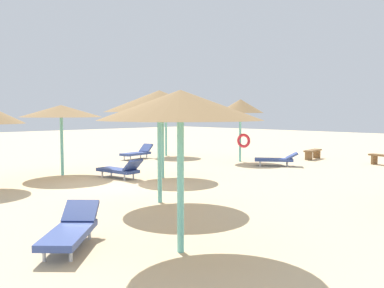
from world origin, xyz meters
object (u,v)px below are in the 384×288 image
at_px(parasol_7, 159,102).
at_px(bench_0, 313,152).
at_px(lounger_5, 137,153).
at_px(parasol_4, 240,107).
at_px(lounger_3, 71,230).
at_px(parasol_1, 162,115).
at_px(parasol_3, 180,106).
at_px(parasol_5, 166,108).
at_px(lounger_4, 277,159).
at_px(parasol_6, 61,111).
at_px(lounger_1, 120,170).

relative_size(parasol_7, bench_0, 1.95).
bearing_deg(lounger_5, parasol_4, 33.19).
height_order(lounger_3, lounger_5, lounger_5).
relative_size(parasol_1, bench_0, 1.76).
xyz_separation_m(parasol_3, bench_0, (-5.84, 14.74, -2.20)).
relative_size(parasol_5, lounger_3, 1.67).
height_order(lounger_5, bench_0, lounger_5).
distance_m(parasol_3, lounger_4, 12.60).
distance_m(parasol_6, lounger_3, 9.41).
bearing_deg(lounger_1, parasol_6, -153.32).
xyz_separation_m(parasol_5, lounger_3, (10.79, -11.65, -2.34)).
distance_m(parasol_6, lounger_1, 3.29).
relative_size(parasol_7, lounger_5, 1.54).
bearing_deg(parasol_1, parasol_6, -143.99).
xyz_separation_m(parasol_4, parasol_5, (-4.56, -0.84, -0.01)).
bearing_deg(parasol_7, lounger_3, -63.65).
height_order(parasol_7, bench_0, parasol_7).
height_order(parasol_6, lounger_5, parasol_6).
xyz_separation_m(lounger_1, bench_0, (1.71, 10.75, 0.03)).
distance_m(parasol_7, lounger_4, 9.30).
bearing_deg(parasol_1, parasol_7, -41.51).
xyz_separation_m(parasol_4, lounger_1, (0.27, -7.27, -2.35)).
bearing_deg(parasol_1, parasol_3, -38.37).
height_order(parasol_1, lounger_5, parasol_1).
xyz_separation_m(parasol_3, parasol_6, (-9.79, 2.87, -0.08)).
relative_size(parasol_5, bench_0, 1.95).
distance_m(parasol_7, lounger_1, 5.07).
bearing_deg(lounger_4, bench_0, 94.35).
bearing_deg(parasol_5, lounger_4, 5.61).
relative_size(parasol_1, parasol_3, 0.96).
bearing_deg(parasol_5, bench_0, 33.45).
height_order(parasol_5, lounger_5, parasol_5).
xyz_separation_m(parasol_4, parasol_6, (-1.97, -8.39, -0.21)).
bearing_deg(bench_0, parasol_5, -146.55).
relative_size(parasol_1, lounger_1, 1.40).
relative_size(parasol_4, lounger_5, 1.56).
distance_m(lounger_3, lounger_5, 14.34).
distance_m(parasol_1, lounger_3, 8.38).
height_order(lounger_1, bench_0, lounger_1).
xyz_separation_m(parasol_4, parasol_7, (4.44, -8.89, 0.04)).
height_order(parasol_5, lounger_4, parasol_5).
bearing_deg(parasol_6, lounger_3, -26.55).
bearing_deg(parasol_7, parasol_5, 138.22).
xyz_separation_m(parasol_1, bench_0, (0.73, 9.54, -1.99)).
relative_size(parasol_6, lounger_4, 1.62).
distance_m(parasol_7, lounger_5, 10.98).
height_order(parasol_1, parasol_6, parasol_6).
bearing_deg(bench_0, parasol_7, -78.74).
xyz_separation_m(lounger_1, lounger_4, (1.99, 7.10, -0.01)).
distance_m(parasol_5, bench_0, 8.18).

